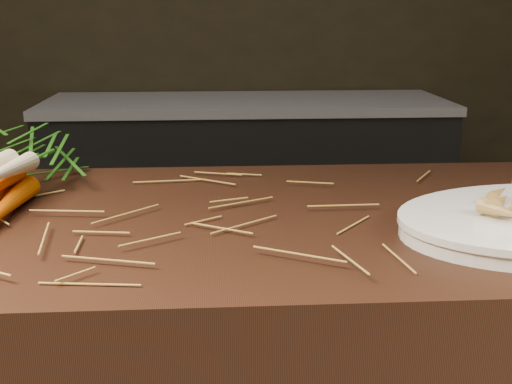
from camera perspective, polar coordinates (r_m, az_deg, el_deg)
back_counter at (r=3.03m, az=-0.85°, el=0.36°), size 1.82×0.62×0.84m
straw_bedding at (r=1.10m, az=-11.80°, el=-1.75°), size 1.40×0.60×0.02m
root_veg_bunch at (r=1.27m, az=-21.04°, el=1.93°), size 0.23×0.59×0.11m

